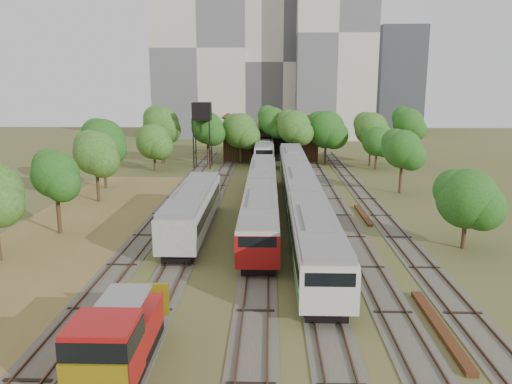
{
  "coord_description": "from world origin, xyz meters",
  "views": [
    {
      "loc": [
        -1.27,
        -31.04,
        13.06
      ],
      "look_at": [
        -2.53,
        17.24,
        2.5
      ],
      "focal_mm": 35.0,
      "sensor_mm": 36.0,
      "label": 1
    }
  ],
  "objects_px": {
    "shunter_locomotive": "(117,342)",
    "water_tower": "(202,113)",
    "railcar_green_set": "(300,191)",
    "railcar_red_set": "(261,196)"
  },
  "relations": [
    {
      "from": "shunter_locomotive",
      "to": "water_tower",
      "type": "height_order",
      "value": "water_tower"
    },
    {
      "from": "shunter_locomotive",
      "to": "railcar_green_set",
      "type": "bearing_deg",
      "value": 71.9
    },
    {
      "from": "shunter_locomotive",
      "to": "water_tower",
      "type": "distance_m",
      "value": 58.3
    },
    {
      "from": "railcar_green_set",
      "to": "water_tower",
      "type": "distance_m",
      "value": 31.13
    },
    {
      "from": "water_tower",
      "to": "railcar_red_set",
      "type": "bearing_deg",
      "value": -71.58
    },
    {
      "from": "railcar_red_set",
      "to": "railcar_green_set",
      "type": "distance_m",
      "value": 4.47
    },
    {
      "from": "railcar_red_set",
      "to": "shunter_locomotive",
      "type": "height_order",
      "value": "railcar_red_set"
    },
    {
      "from": "railcar_green_set",
      "to": "shunter_locomotive",
      "type": "bearing_deg",
      "value": -108.1
    },
    {
      "from": "railcar_green_set",
      "to": "water_tower",
      "type": "bearing_deg",
      "value": 116.77
    },
    {
      "from": "railcar_red_set",
      "to": "water_tower",
      "type": "xyz_separation_m",
      "value": [
        -9.72,
        29.17,
        6.56
      ]
    }
  ]
}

